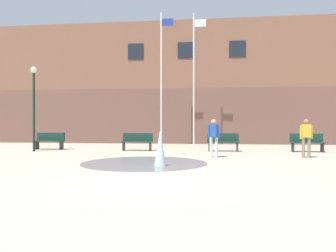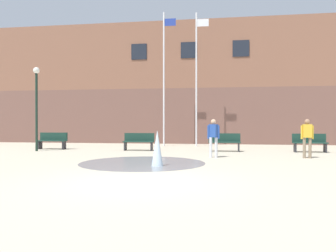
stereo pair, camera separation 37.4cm
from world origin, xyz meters
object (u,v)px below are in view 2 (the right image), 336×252
park_bench_under_left_flagpole (53,140)px  adult_near_bench (307,135)px  park_bench_center (139,141)px  lamp_post_left_lane (36,97)px  park_bench_near_trashcan (224,142)px  adult_watching (213,135)px  flagpole_left (164,75)px  flagpole_right (197,76)px  park_bench_far_right (310,142)px

park_bench_under_left_flagpole → adult_near_bench: 12.88m
park_bench_center → lamp_post_left_lane: (-5.07, -1.12, 2.28)m
park_bench_center → park_bench_near_trashcan: same height
park_bench_center → adult_watching: (3.88, -3.02, 0.45)m
park_bench_under_left_flagpole → flagpole_left: (5.70, 3.26, 3.93)m
park_bench_center → flagpole_left: (0.81, 3.46, 3.93)m
flagpole_right → lamp_post_left_lane: flagpole_right is taller
park_bench_center → park_bench_near_trashcan: 4.41m
park_bench_under_left_flagpole → lamp_post_left_lane: size_ratio=0.37×
park_bench_center → flagpole_right: 5.91m
park_bench_center → adult_near_bench: adult_near_bench is taller
park_bench_under_left_flagpole → park_bench_far_right: 13.42m
park_bench_under_left_flagpole → lamp_post_left_lane: bearing=-97.6°
park_bench_center → adult_watching: 4.94m
park_bench_center → lamp_post_left_lane: lamp_post_left_lane is taller
flagpole_left → flagpole_right: 2.02m
adult_near_bench → flagpole_right: bearing=-51.3°
lamp_post_left_lane → adult_near_bench: bearing=-7.2°
flagpole_left → flagpole_right: bearing=0.0°
park_bench_under_left_flagpole → adult_near_bench: (12.54, -2.92, 0.45)m
park_bench_under_left_flagpole → adult_watching: size_ratio=1.01×
park_bench_far_right → adult_near_bench: (-0.88, -2.91, 0.45)m
park_bench_center → park_bench_near_trashcan: size_ratio=1.00×
flagpole_left → flagpole_right: size_ratio=1.01×
park_bench_far_right → flagpole_left: bearing=157.0°
flagpole_left → flagpole_right: (2.02, 0.00, -0.06)m
lamp_post_left_lane → park_bench_far_right: bearing=5.5°
lamp_post_left_lane → flagpole_right: bearing=30.1°
park_bench_under_left_flagpole → park_bench_far_right: bearing=-0.0°
park_bench_center → adult_near_bench: 8.13m
lamp_post_left_lane → flagpole_left: bearing=37.9°
park_bench_near_trashcan → flagpole_right: bearing=115.0°
adult_near_bench → park_bench_center: bearing=-18.8°
park_bench_center → adult_watching: bearing=-37.9°
park_bench_under_left_flagpole → park_bench_near_trashcan: same height
park_bench_near_trashcan → adult_near_bench: adult_near_bench is taller
park_bench_near_trashcan → flagpole_right: (-1.58, 3.39, 3.86)m
park_bench_near_trashcan → adult_watching: size_ratio=1.01×
park_bench_center → park_bench_far_right: (8.53, 0.19, 0.00)m
park_bench_center → flagpole_left: size_ratio=0.19×
flagpole_left → adult_watching: bearing=-64.7°
park_bench_under_left_flagpole → adult_watching: 9.36m
adult_near_bench → lamp_post_left_lane: bearing=-6.4°
adult_near_bench → flagpole_right: 8.55m
park_bench_near_trashcan → park_bench_far_right: size_ratio=1.00×
park_bench_far_right → park_bench_under_left_flagpole: bearing=180.0°
adult_near_bench → flagpole_left: size_ratio=0.19×
park_bench_far_right → adult_near_bench: 3.07m
park_bench_center → lamp_post_left_lane: bearing=-167.6°
adult_watching → adult_near_bench: (3.77, 0.31, 0.00)m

